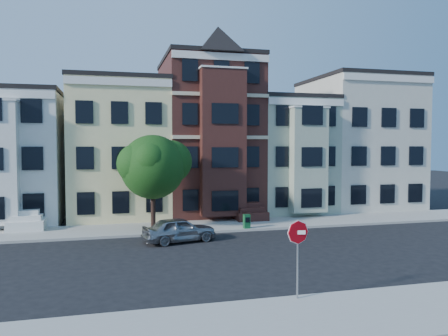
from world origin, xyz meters
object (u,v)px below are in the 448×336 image
object	(u,v)px
parked_car	(179,230)
stop_sign	(298,254)
newspaper_box	(247,221)
street_tree	(153,171)

from	to	relation	value
parked_car	stop_sign	xyz separation A→B (m)	(2.54, -10.41, 0.99)
newspaper_box	stop_sign	distance (m)	12.82
parked_car	stop_sign	size ratio (longest dim) A/B	1.34
street_tree	stop_sign	size ratio (longest dim) A/B	2.38
newspaper_box	stop_sign	world-z (taller)	stop_sign
parked_car	street_tree	bearing A→B (deg)	7.36
street_tree	parked_car	xyz separation A→B (m)	(1.16, -3.16, -3.11)
street_tree	newspaper_box	size ratio (longest dim) A/B	8.29
street_tree	parked_car	bearing A→B (deg)	-69.87
newspaper_box	street_tree	bearing A→B (deg)	168.82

